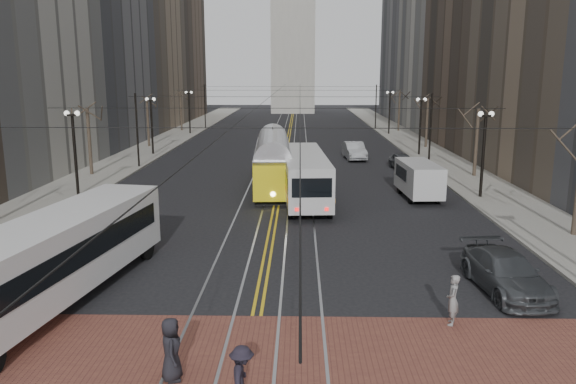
{
  "coord_description": "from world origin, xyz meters",
  "views": [
    {
      "loc": [
        1.49,
        -19.26,
        8.36
      ],
      "look_at": [
        0.96,
        5.84,
        3.0
      ],
      "focal_mm": 35.0,
      "sensor_mm": 36.0,
      "label": 1
    }
  ],
  "objects_px": {
    "sedan_parked": "(506,273)",
    "pedestrian_d": "(242,378)",
    "pedestrian_b": "(453,300)",
    "streetcar": "(273,166)",
    "rear_bus": "(304,177)",
    "cargo_van": "(419,181)",
    "pedestrian_a": "(171,349)",
    "sedan_silver": "(354,151)",
    "sedan_grey": "(402,161)",
    "transit_bus": "(56,261)"
  },
  "relations": [
    {
      "from": "cargo_van",
      "to": "sedan_parked",
      "type": "relative_size",
      "value": 1.05
    },
    {
      "from": "streetcar",
      "to": "sedan_parked",
      "type": "height_order",
      "value": "streetcar"
    },
    {
      "from": "pedestrian_d",
      "to": "pedestrian_b",
      "type": "bearing_deg",
      "value": -56.27
    },
    {
      "from": "cargo_van",
      "to": "pedestrian_b",
      "type": "distance_m",
      "value": 19.81
    },
    {
      "from": "pedestrian_a",
      "to": "sedan_grey",
      "type": "bearing_deg",
      "value": -32.38
    },
    {
      "from": "rear_bus",
      "to": "sedan_silver",
      "type": "height_order",
      "value": "rear_bus"
    },
    {
      "from": "sedan_parked",
      "to": "cargo_van",
      "type": "bearing_deg",
      "value": 84.9
    },
    {
      "from": "cargo_van",
      "to": "sedan_parked",
      "type": "height_order",
      "value": "cargo_van"
    },
    {
      "from": "rear_bus",
      "to": "pedestrian_b",
      "type": "height_order",
      "value": "rear_bus"
    },
    {
      "from": "streetcar",
      "to": "pedestrian_a",
      "type": "bearing_deg",
      "value": -95.93
    },
    {
      "from": "sedan_parked",
      "to": "pedestrian_a",
      "type": "distance_m",
      "value": 13.33
    },
    {
      "from": "pedestrian_b",
      "to": "pedestrian_d",
      "type": "relative_size",
      "value": 1.03
    },
    {
      "from": "pedestrian_d",
      "to": "transit_bus",
      "type": "bearing_deg",
      "value": 45.07
    },
    {
      "from": "sedan_silver",
      "to": "sedan_parked",
      "type": "relative_size",
      "value": 0.97
    },
    {
      "from": "sedan_silver",
      "to": "pedestrian_b",
      "type": "distance_m",
      "value": 37.04
    },
    {
      "from": "sedan_parked",
      "to": "pedestrian_b",
      "type": "relative_size",
      "value": 3.0
    },
    {
      "from": "transit_bus",
      "to": "sedan_parked",
      "type": "distance_m",
      "value": 17.03
    },
    {
      "from": "transit_bus",
      "to": "sedan_silver",
      "type": "relative_size",
      "value": 2.51
    },
    {
      "from": "streetcar",
      "to": "rear_bus",
      "type": "height_order",
      "value": "streetcar"
    },
    {
      "from": "sedan_parked",
      "to": "pedestrian_d",
      "type": "height_order",
      "value": "pedestrian_d"
    },
    {
      "from": "rear_bus",
      "to": "pedestrian_d",
      "type": "relative_size",
      "value": 7.11
    },
    {
      "from": "sedan_parked",
      "to": "pedestrian_a",
      "type": "bearing_deg",
      "value": -154.79
    },
    {
      "from": "sedan_silver",
      "to": "transit_bus",
      "type": "bearing_deg",
      "value": -116.87
    },
    {
      "from": "transit_bus",
      "to": "streetcar",
      "type": "relative_size",
      "value": 0.94
    },
    {
      "from": "pedestrian_a",
      "to": "sedan_silver",
      "type": "bearing_deg",
      "value": -24.9
    },
    {
      "from": "sedan_silver",
      "to": "pedestrian_b",
      "type": "bearing_deg",
      "value": -95.17
    },
    {
      "from": "streetcar",
      "to": "pedestrian_b",
      "type": "relative_size",
      "value": 7.74
    },
    {
      "from": "streetcar",
      "to": "sedan_silver",
      "type": "height_order",
      "value": "streetcar"
    },
    {
      "from": "streetcar",
      "to": "pedestrian_a",
      "type": "xyz_separation_m",
      "value": [
        -1.52,
        -26.96,
        -0.68
      ]
    },
    {
      "from": "pedestrian_b",
      "to": "pedestrian_d",
      "type": "height_order",
      "value": "pedestrian_b"
    },
    {
      "from": "transit_bus",
      "to": "cargo_van",
      "type": "relative_size",
      "value": 2.33
    },
    {
      "from": "pedestrian_d",
      "to": "pedestrian_a",
      "type": "bearing_deg",
      "value": 54.18
    },
    {
      "from": "cargo_van",
      "to": "pedestrian_b",
      "type": "xyz_separation_m",
      "value": [
        -2.88,
        -19.6,
        -0.32
      ]
    },
    {
      "from": "sedan_parked",
      "to": "streetcar",
      "type": "bearing_deg",
      "value": 111.28
    },
    {
      "from": "cargo_van",
      "to": "pedestrian_a",
      "type": "height_order",
      "value": "cargo_van"
    },
    {
      "from": "streetcar",
      "to": "pedestrian_b",
      "type": "distance_m",
      "value": 24.37
    },
    {
      "from": "sedan_silver",
      "to": "rear_bus",
      "type": "bearing_deg",
      "value": -110.25
    },
    {
      "from": "sedan_grey",
      "to": "pedestrian_a",
      "type": "bearing_deg",
      "value": -114.77
    },
    {
      "from": "sedan_parked",
      "to": "pedestrian_d",
      "type": "relative_size",
      "value": 3.09
    },
    {
      "from": "streetcar",
      "to": "pedestrian_d",
      "type": "bearing_deg",
      "value": -91.56
    },
    {
      "from": "cargo_van",
      "to": "sedan_grey",
      "type": "bearing_deg",
      "value": 82.01
    },
    {
      "from": "streetcar",
      "to": "rear_bus",
      "type": "relative_size",
      "value": 1.12
    },
    {
      "from": "transit_bus",
      "to": "sedan_grey",
      "type": "bearing_deg",
      "value": 67.87
    },
    {
      "from": "cargo_van",
      "to": "pedestrian_b",
      "type": "height_order",
      "value": "cargo_van"
    },
    {
      "from": "pedestrian_a",
      "to": "streetcar",
      "type": "bearing_deg",
      "value": -15.85
    },
    {
      "from": "streetcar",
      "to": "sedan_grey",
      "type": "relative_size",
      "value": 3.22
    },
    {
      "from": "sedan_parked",
      "to": "sedan_grey",
      "type": "bearing_deg",
      "value": 82.96
    },
    {
      "from": "sedan_grey",
      "to": "pedestrian_a",
      "type": "distance_m",
      "value": 37.04
    },
    {
      "from": "streetcar",
      "to": "pedestrian_b",
      "type": "xyz_separation_m",
      "value": [
        7.15,
        -23.28,
        -0.71
      ]
    },
    {
      "from": "sedan_parked",
      "to": "transit_bus",
      "type": "bearing_deg",
      "value": 179.68
    }
  ]
}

